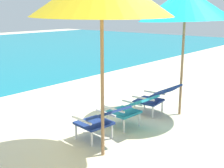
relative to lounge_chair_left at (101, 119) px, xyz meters
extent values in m
plane|color=beige|center=(0.86, 3.95, -0.40)|extent=(40.00, 40.00, 0.00)
cube|color=navy|center=(0.02, 0.17, -0.12)|extent=(0.58, 0.56, 0.04)
cube|color=navy|center=(-0.02, -0.19, 0.15)|extent=(0.58, 0.58, 0.27)
cylinder|color=white|center=(-0.17, 0.41, -0.27)|extent=(0.04, 0.04, 0.26)
cylinder|color=white|center=(0.27, 0.35, -0.27)|extent=(0.04, 0.04, 0.26)
cylinder|color=white|center=(-0.22, -0.01, -0.27)|extent=(0.04, 0.04, 0.26)
cylinder|color=white|center=(0.21, -0.06, -0.27)|extent=(0.04, 0.04, 0.26)
cube|color=white|center=(-0.24, 0.21, 0.00)|extent=(0.09, 0.50, 0.03)
cube|color=white|center=(0.28, 0.14, 0.00)|extent=(0.09, 0.50, 0.03)
cube|color=teal|center=(0.78, 0.14, -0.12)|extent=(0.55, 0.53, 0.04)
cube|color=teal|center=(0.76, -0.22, 0.15)|extent=(0.55, 0.54, 0.27)
cylinder|color=white|center=(0.58, 0.37, -0.27)|extent=(0.04, 0.04, 0.26)
cylinder|color=white|center=(1.01, 0.34, -0.27)|extent=(0.04, 0.04, 0.26)
cylinder|color=white|center=(0.55, -0.05, -0.27)|extent=(0.04, 0.04, 0.26)
cylinder|color=white|center=(0.99, -0.08, -0.27)|extent=(0.04, 0.04, 0.26)
cube|color=white|center=(0.52, 0.16, 0.00)|extent=(0.06, 0.50, 0.03)
cube|color=white|center=(1.04, 0.13, 0.00)|extent=(0.06, 0.50, 0.03)
cube|color=navy|center=(1.69, 0.18, -0.12)|extent=(0.57, 0.55, 0.04)
cube|color=navy|center=(1.73, -0.19, 0.15)|extent=(0.57, 0.57, 0.27)
cylinder|color=white|center=(1.45, 0.36, -0.27)|extent=(0.04, 0.04, 0.26)
cylinder|color=white|center=(1.89, 0.41, -0.27)|extent=(0.04, 0.04, 0.26)
cylinder|color=white|center=(1.49, -0.06, -0.27)|extent=(0.04, 0.04, 0.26)
cylinder|color=white|center=(1.93, -0.01, -0.27)|extent=(0.04, 0.04, 0.26)
cube|color=white|center=(1.43, 0.15, 0.00)|extent=(0.08, 0.50, 0.03)
cube|color=white|center=(1.95, 0.21, 0.00)|extent=(0.08, 0.50, 0.03)
cylinder|color=olive|center=(-0.32, -0.33, 0.63)|extent=(0.05, 0.05, 2.07)
cylinder|color=olive|center=(2.08, -0.34, 0.57)|extent=(0.05, 0.05, 1.95)
cone|color=#0A93AD|center=(2.08, -0.34, 1.83)|extent=(2.26, 2.27, 0.68)
camera|label=1|loc=(-3.44, -3.12, 1.71)|focal=48.62mm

